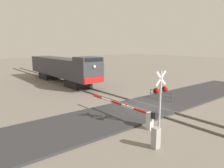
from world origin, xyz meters
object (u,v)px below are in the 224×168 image
object	(u,v)px
crossing_signal	(161,94)
crossing_gate	(138,113)
guard_railing	(161,94)
locomotive	(62,68)
utility_cabinet	(156,138)

from	to	relation	value
crossing_signal	crossing_gate	size ratio (longest dim) A/B	0.55
crossing_signal	guard_railing	world-z (taller)	crossing_signal
crossing_signal	crossing_gate	distance (m)	2.18
locomotive	crossing_gate	xyz separation A→B (m)	(-3.20, -18.02, -1.32)
locomotive	crossing_signal	size ratio (longest dim) A/B	4.41
locomotive	guard_railing	world-z (taller)	locomotive
crossing_gate	utility_cabinet	xyz separation A→B (m)	(-1.68, -2.93, -0.22)
crossing_signal	locomotive	bearing A→B (deg)	82.00
locomotive	crossing_signal	distance (m)	19.68
locomotive	guard_railing	distance (m)	15.48
crossing_signal	utility_cabinet	size ratio (longest dim) A/B	3.36
crossing_signal	utility_cabinet	world-z (taller)	crossing_signal
locomotive	guard_railing	bearing A→B (deg)	-78.79
crossing_gate	locomotive	bearing A→B (deg)	79.92
utility_cabinet	crossing_gate	bearing A→B (deg)	60.12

